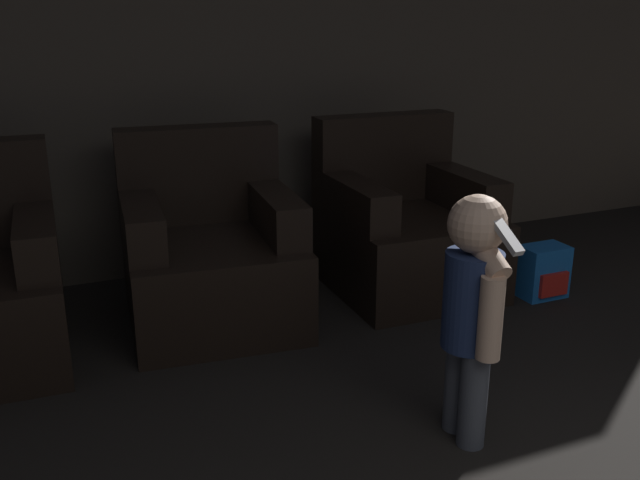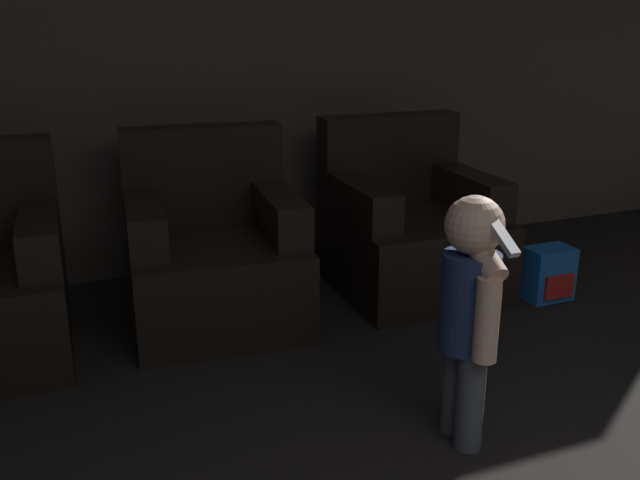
# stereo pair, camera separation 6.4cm
# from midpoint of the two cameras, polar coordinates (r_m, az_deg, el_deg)

# --- Properties ---
(wall_back) EXTENTS (8.40, 0.05, 2.60)m
(wall_back) POSITION_cam_midpoint_polar(r_m,az_deg,el_deg) (4.00, -7.00, 16.13)
(wall_back) COLOR #51493F
(wall_back) RESTS_ON ground_plane
(armchair_middle) EXTENTS (0.85, 0.88, 0.88)m
(armchair_middle) POSITION_cam_midpoint_polar(r_m,az_deg,el_deg) (3.40, -7.96, -1.20)
(armchair_middle) COLOR black
(armchair_middle) RESTS_ON ground_plane
(armchair_right) EXTENTS (0.80, 0.83, 0.88)m
(armchair_right) POSITION_cam_midpoint_polar(r_m,az_deg,el_deg) (3.78, 7.62, 0.78)
(armchair_right) COLOR black
(armchair_right) RESTS_ON ground_plane
(person_toddler) EXTENTS (0.19, 0.34, 0.87)m
(person_toddler) POSITION_cam_midpoint_polar(r_m,az_deg,el_deg) (2.38, 12.70, -4.89)
(person_toddler) COLOR #474C56
(person_toddler) RESTS_ON ground_plane
(toy_backpack) EXTENTS (0.24, 0.18, 0.27)m
(toy_backpack) POSITION_cam_midpoint_polar(r_m,az_deg,el_deg) (3.83, 18.27, -2.59)
(toy_backpack) COLOR blue
(toy_backpack) RESTS_ON ground_plane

